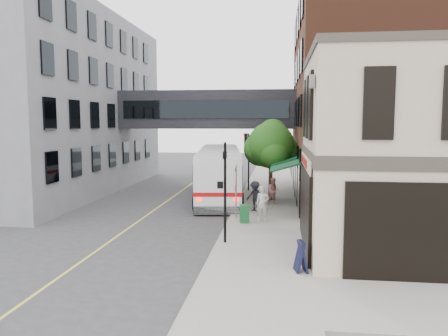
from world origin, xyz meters
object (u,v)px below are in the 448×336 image
(bus, at_px, (219,171))
(sandwich_board, at_px, (301,256))
(pedestrian_c, at_px, (255,196))
(pedestrian_a, at_px, (262,204))
(newspaper_box, at_px, (244,214))
(pedestrian_b, at_px, (274,191))

(bus, xyz_separation_m, sandwich_board, (5.15, -15.82, -1.26))
(pedestrian_c, bearing_deg, pedestrian_a, -47.92)
(bus, xyz_separation_m, pedestrian_a, (3.46, -7.93, -0.86))
(pedestrian_a, xyz_separation_m, newspaper_box, (-0.94, -0.49, -0.48))
(pedestrian_a, bearing_deg, newspaper_box, -156.44)
(pedestrian_a, relative_size, sandwich_board, 1.72)
(pedestrian_b, xyz_separation_m, pedestrian_c, (-1.11, -2.20, 0.03))
(pedestrian_b, bearing_deg, newspaper_box, -117.08)
(newspaper_box, height_order, sandwich_board, sandwich_board)
(newspaper_box, distance_m, sandwich_board, 7.86)
(bus, xyz_separation_m, pedestrian_c, (2.90, -5.21, -0.91))
(pedestrian_c, bearing_deg, bus, 149.66)
(bus, xyz_separation_m, pedestrian_b, (4.01, -3.00, -0.94))
(pedestrian_c, bearing_deg, newspaper_box, -66.34)
(pedestrian_a, relative_size, pedestrian_c, 1.06)
(sandwich_board, bearing_deg, pedestrian_b, 82.89)
(pedestrian_c, bearing_deg, sandwich_board, -47.48)
(pedestrian_b, height_order, newspaper_box, pedestrian_b)
(bus, bearing_deg, pedestrian_b, -36.79)
(pedestrian_a, xyz_separation_m, sandwich_board, (1.70, -7.89, -0.40))
(bus, bearing_deg, sandwich_board, -71.96)
(pedestrian_a, distance_m, pedestrian_b, 4.96)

